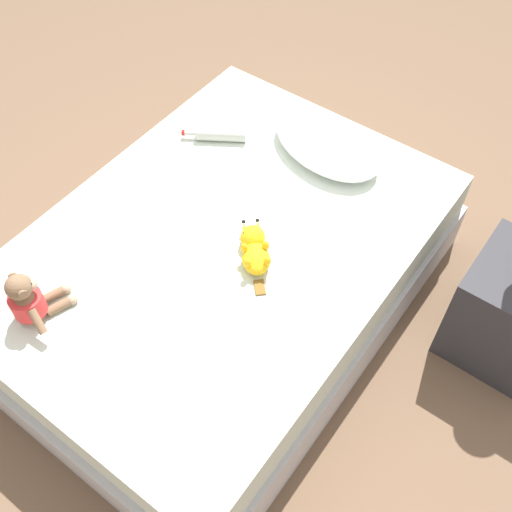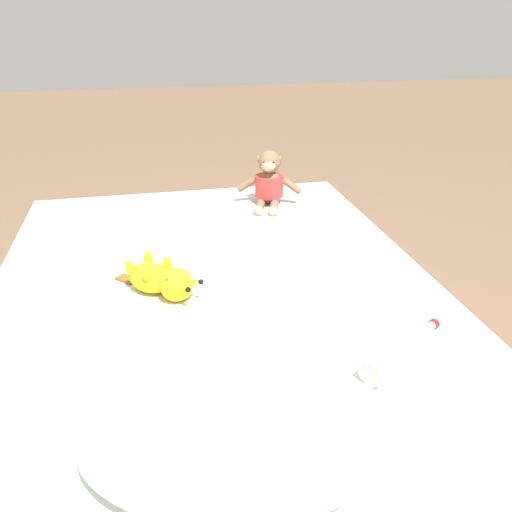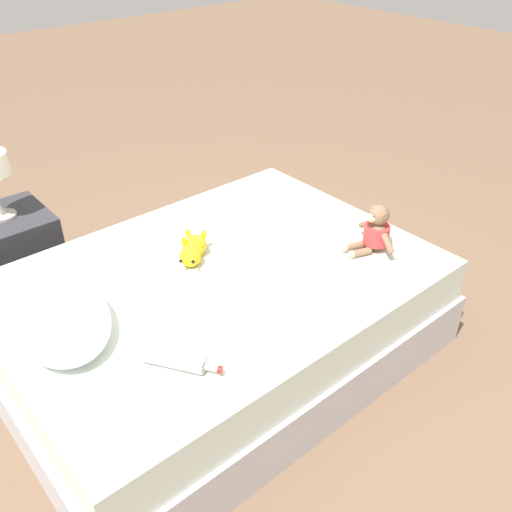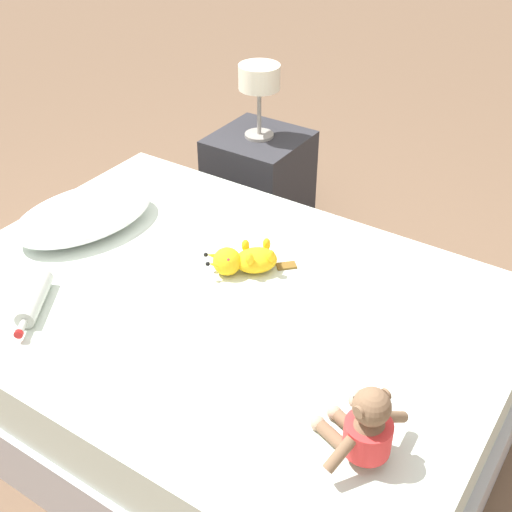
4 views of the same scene
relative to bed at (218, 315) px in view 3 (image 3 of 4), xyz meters
The scene contains 7 objects.
ground_plane 0.24m from the bed, ahead, with size 16.00×16.00×0.00m, color brown.
bed is the anchor object (origin of this frame).
pillow 0.75m from the bed, 84.12° to the left, with size 0.63×0.48×0.12m.
plush_monkey 0.84m from the bed, 115.34° to the right, with size 0.28×0.25×0.24m.
plush_yellow_creature 0.33m from the bed, ahead, with size 0.27×0.28×0.10m.
glass_bottle 0.66m from the bed, 128.90° to the left, with size 0.28×0.20×0.06m.
nightstand 1.23m from the bed, 26.74° to the left, with size 0.43×0.43×0.50m.
Camera 3 is at (-1.68, 1.20, 1.92)m, focal length 39.28 mm.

